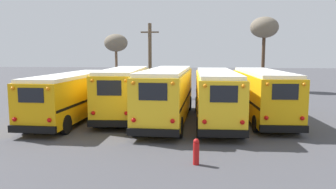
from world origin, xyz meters
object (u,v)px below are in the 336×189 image
object	(u,v)px
school_bus_0	(74,94)
fire_hydrant	(196,152)
school_bus_4	(262,93)
bare_tree_0	(116,44)
school_bus_1	(125,91)
bare_tree_1	(264,29)
utility_pole	(150,59)
school_bus_2	(167,93)
school_bus_3	(216,95)

from	to	relation	value
school_bus_0	fire_hydrant	size ratio (longest dim) A/B	10.27
school_bus_4	bare_tree_0	distance (m)	22.59
school_bus_0	fire_hydrant	world-z (taller)	school_bus_0
school_bus_1	fire_hydrant	bearing A→B (deg)	-62.02
bare_tree_0	bare_tree_1	bearing A→B (deg)	0.81
bare_tree_1	fire_hydrant	xyz separation A→B (m)	(-7.38, -26.77, -6.62)
bare_tree_0	fire_hydrant	xyz separation A→B (m)	(10.00, -26.53, -4.97)
utility_pole	bare_tree_0	size ratio (longest dim) A/B	1.10
school_bus_4	school_bus_0	bearing A→B (deg)	-174.03
school_bus_2	bare_tree_0	xyz separation A→B (m)	(-8.05, 18.37, 3.67)
school_bus_4	bare_tree_0	bearing A→B (deg)	129.51
school_bus_1	school_bus_4	size ratio (longest dim) A/B	0.97
school_bus_3	school_bus_4	distance (m)	3.33
school_bus_2	bare_tree_1	world-z (taller)	bare_tree_1
school_bus_3	bare_tree_0	bearing A→B (deg)	121.00
school_bus_2	school_bus_3	size ratio (longest dim) A/B	1.05
bare_tree_0	bare_tree_1	world-z (taller)	bare_tree_1
school_bus_4	bare_tree_1	world-z (taller)	bare_tree_1
school_bus_0	bare_tree_0	bearing A→B (deg)	95.99
bare_tree_1	school_bus_4	bearing A→B (deg)	-100.44
school_bus_2	fire_hydrant	size ratio (longest dim) A/B	10.62
school_bus_2	school_bus_0	bearing A→B (deg)	-179.13
school_bus_4	bare_tree_1	xyz separation A→B (m)	(3.21, 17.43, 5.42)
school_bus_0	school_bus_1	bearing A→B (deg)	24.11
utility_pole	bare_tree_1	distance (m)	14.33
school_bus_3	fire_hydrant	bearing A→B (deg)	-97.87
bare_tree_0	school_bus_2	bearing A→B (deg)	-66.33
school_bus_2	bare_tree_1	bearing A→B (deg)	63.38
bare_tree_0	fire_hydrant	size ratio (longest dim) A/B	6.41
school_bus_4	utility_pole	world-z (taller)	utility_pole
bare_tree_0	fire_hydrant	world-z (taller)	bare_tree_0
school_bus_0	school_bus_2	xyz separation A→B (m)	(6.12, 0.09, 0.17)
school_bus_1	bare_tree_0	distance (m)	18.19
school_bus_2	fire_hydrant	xyz separation A→B (m)	(1.95, -8.15, -1.30)
school_bus_1	school_bus_3	distance (m)	6.28
school_bus_1	fire_hydrant	distance (m)	10.75
school_bus_4	utility_pole	xyz separation A→B (m)	(-9.09, 10.91, 2.01)
school_bus_4	school_bus_3	bearing A→B (deg)	-156.77
school_bus_2	fire_hydrant	bearing A→B (deg)	-76.54
school_bus_1	fire_hydrant	size ratio (longest dim) A/B	9.46
school_bus_3	school_bus_4	bearing A→B (deg)	23.23
school_bus_4	bare_tree_0	size ratio (longest dim) A/B	1.53
school_bus_0	bare_tree_0	xyz separation A→B (m)	(-1.94, 18.47, 3.84)
school_bus_3	bare_tree_0	xyz separation A→B (m)	(-11.11, 18.50, 3.73)
school_bus_1	utility_pole	world-z (taller)	utility_pole
utility_pole	bare_tree_1	xyz separation A→B (m)	(12.30, 6.52, 3.40)
utility_pole	fire_hydrant	world-z (taller)	utility_pole
school_bus_3	bare_tree_0	distance (m)	21.90
bare_tree_1	utility_pole	bearing A→B (deg)	-152.06
school_bus_1	school_bus_2	bearing A→B (deg)	-22.66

